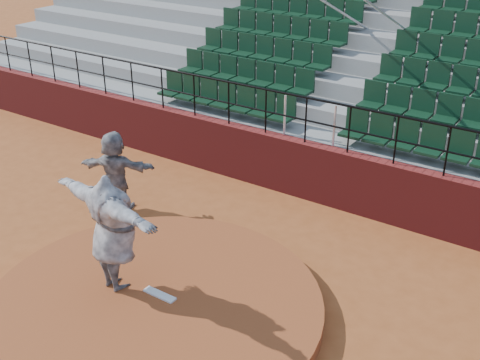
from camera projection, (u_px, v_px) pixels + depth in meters
name	position (u px, v px, depth m)	size (l,w,h in m)	color
ground	(155.00, 312.00, 9.83)	(90.00, 90.00, 0.00)	#A45225
pitchers_mound	(154.00, 306.00, 9.77)	(5.50, 5.50, 0.25)	#994822
pitching_rubber	(160.00, 295.00, 9.82)	(0.60, 0.15, 0.03)	white
boundary_wall	(303.00, 169.00, 13.26)	(24.00, 0.30, 1.30)	maroon
wall_railing	(306.00, 110.00, 12.66)	(24.04, 0.05, 1.03)	black
seating_deck	(372.00, 92.00, 15.62)	(24.00, 5.97, 4.63)	gray
pitcher	(112.00, 232.00, 9.62)	(2.54, 0.69, 2.07)	black
fielder	(115.00, 171.00, 12.67)	(1.62, 0.52, 1.75)	black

